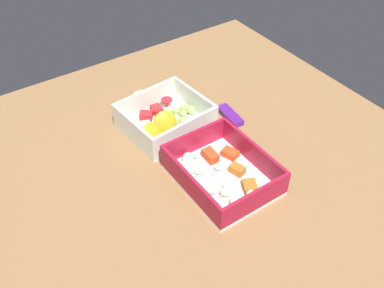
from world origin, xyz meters
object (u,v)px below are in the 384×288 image
at_px(pasta_container, 221,174).
at_px(paper_cup_liner, 142,98).
at_px(fruit_bowl, 165,120).
at_px(candy_bar, 230,115).

relative_size(pasta_container, paper_cup_liner, 4.79).
distance_m(pasta_container, paper_cup_liner, 0.28).
bearing_deg(pasta_container, fruit_bowl, -178.80).
relative_size(candy_bar, paper_cup_liner, 1.85).
height_order(pasta_container, candy_bar, pasta_container).
xyz_separation_m(fruit_bowl, candy_bar, (0.05, 0.13, -0.01)).
bearing_deg(paper_cup_liner, fruit_bowl, -1.72).
distance_m(candy_bar, paper_cup_liner, 0.20).
relative_size(pasta_container, fruit_bowl, 1.06).
bearing_deg(pasta_container, paper_cup_liner, -179.98).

